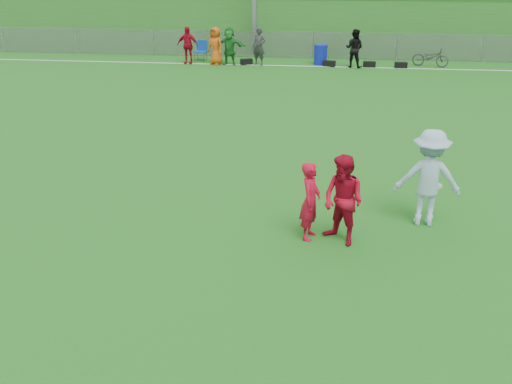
# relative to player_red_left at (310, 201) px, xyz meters

# --- Properties ---
(ground) EXTENTS (120.00, 120.00, 0.00)m
(ground) POSITION_rel_player_red_left_xyz_m (-0.38, -1.18, -0.75)
(ground) COLOR #226615
(ground) RESTS_ON ground
(sideline_far) EXTENTS (60.00, 0.10, 0.01)m
(sideline_far) POSITION_rel_player_red_left_xyz_m (-0.38, 16.82, -0.75)
(sideline_far) COLOR white
(sideline_far) RESTS_ON ground
(fence) EXTENTS (58.00, 0.06, 1.30)m
(fence) POSITION_rel_player_red_left_xyz_m (-0.38, 18.82, -0.10)
(fence) COLOR gray
(fence) RESTS_ON ground
(berm) EXTENTS (120.00, 18.00, 3.00)m
(berm) POSITION_rel_player_red_left_xyz_m (-0.38, 29.82, 0.75)
(berm) COLOR #1C5A19
(berm) RESTS_ON ground
(spectator_row) EXTENTS (8.67, 0.91, 1.69)m
(spectator_row) POSITION_rel_player_red_left_xyz_m (-3.28, 16.82, 0.10)
(spectator_row) COLOR #A90B20
(spectator_row) RESTS_ON ground
(gear_bags) EXTENTS (7.65, 0.45, 0.26)m
(gear_bags) POSITION_rel_player_red_left_xyz_m (0.71, 16.92, -0.62)
(gear_bags) COLOR black
(gear_bags) RESTS_ON ground
(player_red_left) EXTENTS (0.48, 0.62, 1.50)m
(player_red_left) POSITION_rel_player_red_left_xyz_m (0.00, 0.00, 0.00)
(player_red_left) COLOR #B50C28
(player_red_left) RESTS_ON ground
(player_red_center) EXTENTS (1.04, 1.03, 1.69)m
(player_red_center) POSITION_rel_player_red_left_xyz_m (0.59, -0.13, 0.10)
(player_red_center) COLOR #A60B23
(player_red_center) RESTS_ON ground
(player_blue) EXTENTS (1.30, 0.81, 1.93)m
(player_blue) POSITION_rel_player_red_left_xyz_m (2.24, 0.87, 0.22)
(player_blue) COLOR #9DC2DA
(player_blue) RESTS_ON ground
(frisbee) EXTENTS (0.29, 0.29, 0.03)m
(frisbee) POSITION_rel_player_red_left_xyz_m (2.39, 0.92, 0.04)
(frisbee) COLOR white
(frisbee) RESTS_ON ground
(recycling_bin) EXTENTS (0.73, 0.73, 0.91)m
(recycling_bin) POSITION_rel_player_red_left_xyz_m (-0.01, 17.36, -0.30)
(recycling_bin) COLOR #0F1CA4
(recycling_bin) RESTS_ON ground
(camp_chair) EXTENTS (0.57, 0.58, 0.94)m
(camp_chair) POSITION_rel_player_red_left_xyz_m (-5.74, 17.65, -0.47)
(camp_chair) COLOR #1046B1
(camp_chair) RESTS_ON ground
(bicycle) EXTENTS (1.71, 1.01, 0.85)m
(bicycle) POSITION_rel_player_red_left_xyz_m (4.99, 17.42, -0.33)
(bicycle) COLOR #2B2B2E
(bicycle) RESTS_ON ground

